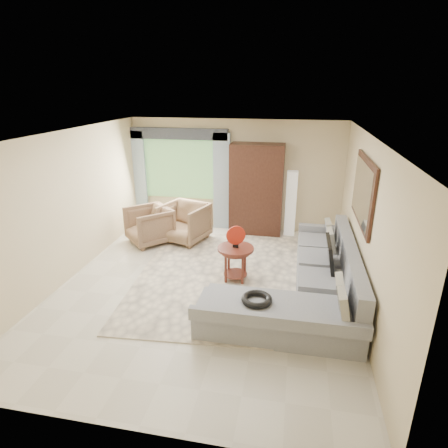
% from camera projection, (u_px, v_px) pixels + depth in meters
% --- Properties ---
extents(ground, '(6.00, 6.00, 0.00)m').
position_uv_depth(ground, '(206.00, 286.00, 6.56)').
color(ground, silver).
rests_on(ground, ground).
extents(area_rug, '(3.28, 4.20, 0.02)m').
position_uv_depth(area_rug, '(221.00, 275.00, 6.92)').
color(area_rug, '#F6E3C2').
rests_on(area_rug, ground).
extents(sectional_sofa, '(2.30, 3.46, 0.90)m').
position_uv_depth(sectional_sofa, '(312.00, 286.00, 5.98)').
color(sectional_sofa, '#9899A0').
rests_on(sectional_sofa, ground).
extents(tv_screen, '(0.14, 0.74, 0.48)m').
position_uv_depth(tv_screen, '(330.00, 254.00, 6.09)').
color(tv_screen, black).
rests_on(tv_screen, sectional_sofa).
extents(garden_hose, '(0.43, 0.43, 0.09)m').
position_uv_depth(garden_hose, '(257.00, 299.00, 5.14)').
color(garden_hose, black).
rests_on(garden_hose, sectional_sofa).
extents(coffee_table, '(0.64, 0.64, 0.64)m').
position_uv_depth(coffee_table, '(235.00, 263.00, 6.65)').
color(coffee_table, '#532216').
rests_on(coffee_table, ground).
extents(red_disc, '(0.33, 0.14, 0.34)m').
position_uv_depth(red_disc, '(236.00, 235.00, 6.46)').
color(red_disc, '#AF2211').
rests_on(red_disc, coffee_table).
extents(armchair_left, '(1.24, 1.24, 0.81)m').
position_uv_depth(armchair_left, '(149.00, 225.00, 8.24)').
color(armchair_left, '#89664A').
rests_on(armchair_left, ground).
extents(armchair_right, '(1.17, 1.19, 0.86)m').
position_uv_depth(armchair_right, '(184.00, 223.00, 8.34)').
color(armchair_right, '#916F4F').
rests_on(armchair_right, ground).
extents(potted_plant, '(0.50, 0.44, 0.55)m').
position_uv_depth(potted_plant, '(137.00, 218.00, 9.10)').
color(potted_plant, '#999999').
rests_on(potted_plant, ground).
extents(armoire, '(1.20, 0.55, 2.10)m').
position_uv_depth(armoire, '(256.00, 190.00, 8.60)').
color(armoire, black).
rests_on(armoire, ground).
extents(floor_lamp, '(0.24, 0.24, 1.50)m').
position_uv_depth(floor_lamp, '(291.00, 203.00, 8.62)').
color(floor_lamp, silver).
rests_on(floor_lamp, ground).
extents(window, '(1.80, 0.04, 1.40)m').
position_uv_depth(window, '(180.00, 169.00, 9.05)').
color(window, '#669E59').
rests_on(window, wall_back).
extents(curtain_left, '(0.40, 0.08, 2.30)m').
position_uv_depth(curtain_left, '(138.00, 178.00, 9.24)').
color(curtain_left, '#9EB7CC').
rests_on(curtain_left, ground).
extents(curtain_right, '(0.40, 0.08, 2.30)m').
position_uv_depth(curtain_right, '(222.00, 182.00, 8.86)').
color(curtain_right, '#9EB7CC').
rests_on(curtain_right, ground).
extents(valance, '(2.40, 0.12, 0.26)m').
position_uv_depth(valance, '(177.00, 134.00, 8.69)').
color(valance, '#1E232D').
rests_on(valance, wall_back).
extents(wall_mirror, '(0.05, 1.70, 1.05)m').
position_uv_depth(wall_mirror, '(363.00, 191.00, 5.83)').
color(wall_mirror, black).
rests_on(wall_mirror, wall_right).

